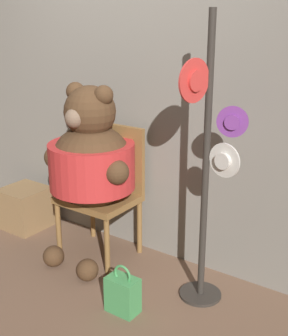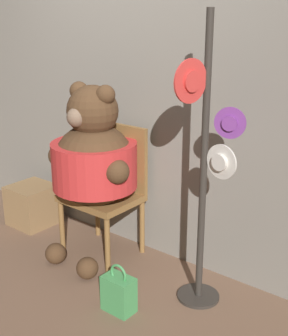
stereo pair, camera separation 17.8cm
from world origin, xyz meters
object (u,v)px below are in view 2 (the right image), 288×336
at_px(handbag_on_ground, 119,293).
at_px(chair, 108,184).
at_px(hat_display_rack, 205,176).
at_px(teddy_bear, 94,160).

bearing_deg(handbag_on_ground, chair, 136.72).
height_order(hat_display_rack, handbag_on_ground, hat_display_rack).
height_order(chair, handbag_on_ground, chair).
bearing_deg(handbag_on_ground, hat_display_rack, 50.66).
bearing_deg(handbag_on_ground, teddy_bear, 145.38).
bearing_deg(hat_display_rack, teddy_bear, -179.59).
bearing_deg(chair, teddy_bear, -86.32).
bearing_deg(teddy_bear, handbag_on_ground, -34.62).
bearing_deg(hat_display_rack, chair, 170.85).
bearing_deg(teddy_bear, chair, 93.68).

